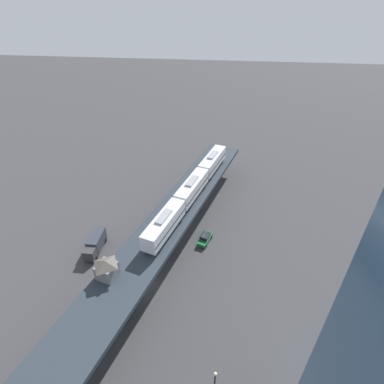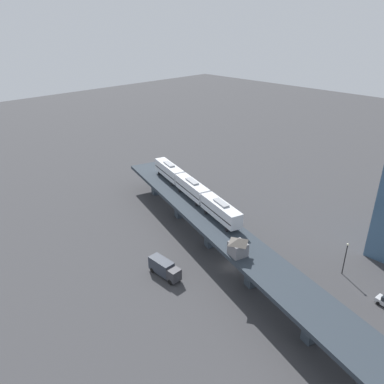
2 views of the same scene
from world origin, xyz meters
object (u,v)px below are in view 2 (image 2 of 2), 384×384
at_px(street_car_green, 220,223).
at_px(street_lamp, 345,256).
at_px(signal_hut, 238,246).
at_px(delivery_truck, 164,268).
at_px(subway_train, 192,188).

height_order(street_car_green, street_lamp, street_lamp).
height_order(signal_hut, street_car_green, signal_hut).
distance_m(signal_hut, delivery_truck, 15.33).
distance_m(street_car_green, delivery_truck, 22.19).
bearing_deg(street_lamp, signal_hut, -35.22).
xyz_separation_m(subway_train, delivery_truck, (18.14, 11.04, -7.51)).
bearing_deg(subway_train, delivery_truck, 31.32).
xyz_separation_m(subway_train, street_car_green, (-3.45, 5.99, -8.33)).
xyz_separation_m(signal_hut, street_lamp, (-17.43, 12.30, -4.42)).
height_order(delivery_truck, street_lamp, street_lamp).
relative_size(subway_train, signal_hut, 9.16).
xyz_separation_m(subway_train, street_lamp, (-7.00, 34.73, -5.16)).
relative_size(subway_train, street_lamp, 5.26).
relative_size(subway_train, street_car_green, 7.70).
bearing_deg(delivery_truck, subway_train, -148.68).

